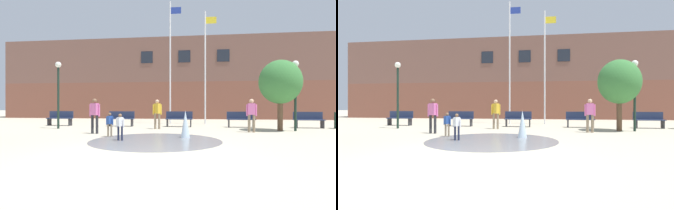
# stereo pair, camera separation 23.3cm
# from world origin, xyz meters

# --- Properties ---
(ground_plane) EXTENTS (100.00, 100.00, 0.00)m
(ground_plane) POSITION_xyz_m (0.00, 0.00, 0.00)
(ground_plane) COLOR #BCB299
(library_building) EXTENTS (36.00, 6.05, 7.64)m
(library_building) POSITION_xyz_m (0.00, 20.57, 3.82)
(library_building) COLOR brown
(library_building) RESTS_ON ground
(splash_fountain) EXTENTS (4.81, 4.81, 1.09)m
(splash_fountain) POSITION_xyz_m (0.37, 3.48, 0.25)
(splash_fountain) COLOR gray
(splash_fountain) RESTS_ON ground
(park_bench_left_of_flagpoles) EXTENTS (1.60, 0.44, 0.91)m
(park_bench_left_of_flagpoles) POSITION_xyz_m (-7.28, 9.10, 0.48)
(park_bench_left_of_flagpoles) COLOR #28282D
(park_bench_left_of_flagpoles) RESTS_ON ground
(park_bench_under_left_flagpole) EXTENTS (1.60, 0.44, 0.91)m
(park_bench_under_left_flagpole) POSITION_xyz_m (-3.31, 9.10, 0.48)
(park_bench_under_left_flagpole) COLOR #28282D
(park_bench_under_left_flagpole) RESTS_ON ground
(park_bench_center) EXTENTS (1.60, 0.44, 0.91)m
(park_bench_center) POSITION_xyz_m (0.23, 9.21, 0.48)
(park_bench_center) COLOR #28282D
(park_bench_center) RESTS_ON ground
(park_bench_under_right_flagpole) EXTENTS (1.60, 0.44, 0.91)m
(park_bench_under_right_flagpole) POSITION_xyz_m (3.84, 9.24, 0.48)
(park_bench_under_right_flagpole) COLOR #28282D
(park_bench_under_right_flagpole) RESTS_ON ground
(park_bench_far_right) EXTENTS (1.60, 0.44, 0.91)m
(park_bench_far_right) POSITION_xyz_m (7.57, 9.25, 0.48)
(park_bench_far_right) COLOR #28282D
(park_bench_far_right) RESTS_ON ground
(adult_near_bench) EXTENTS (0.50, 0.37, 1.59)m
(adult_near_bench) POSITION_xyz_m (-0.81, 7.54, 0.93)
(adult_near_bench) COLOR #89755B
(adult_near_bench) RESTS_ON ground
(adult_watching) EXTENTS (0.50, 0.31, 1.59)m
(adult_watching) POSITION_xyz_m (-3.25, 4.95, 0.93)
(adult_watching) COLOR #28282D
(adult_watching) RESTS_ON ground
(teen_by_trashcan) EXTENTS (0.50, 0.24, 1.59)m
(teen_by_trashcan) POSITION_xyz_m (3.93, 6.42, 0.93)
(teen_by_trashcan) COLOR #89755B
(teen_by_trashcan) RESTS_ON ground
(child_with_pink_shirt) EXTENTS (0.31, 0.24, 0.99)m
(child_with_pink_shirt) POSITION_xyz_m (-2.17, 3.95, 0.58)
(child_with_pink_shirt) COLOR #89755B
(child_with_pink_shirt) RESTS_ON ground
(child_running) EXTENTS (0.31, 0.24, 0.99)m
(child_running) POSITION_xyz_m (-1.39, 2.87, 0.58)
(child_running) COLOR #1E233D
(child_running) RESTS_ON ground
(flagpole_left) EXTENTS (0.80, 0.10, 8.40)m
(flagpole_left) POSITION_xyz_m (-0.54, 11.44, 4.45)
(flagpole_left) COLOR silver
(flagpole_left) RESTS_ON ground
(flagpole_right) EXTENTS (0.80, 0.10, 7.64)m
(flagpole_right) POSITION_xyz_m (1.84, 11.44, 4.06)
(flagpole_right) COLOR silver
(flagpole_right) RESTS_ON ground
(lamp_post_left_lane) EXTENTS (0.32, 0.32, 3.67)m
(lamp_post_left_lane) POSITION_xyz_m (-6.23, 7.06, 2.42)
(lamp_post_left_lane) COLOR #192D23
(lamp_post_left_lane) RESTS_ON ground
(lamp_post_right_lane) EXTENTS (0.32, 0.32, 3.52)m
(lamp_post_right_lane) POSITION_xyz_m (6.22, 7.35, 2.33)
(lamp_post_right_lane) COLOR #192D23
(lamp_post_right_lane) RESTS_ON ground
(street_tree_near_building) EXTENTS (2.08, 2.08, 3.57)m
(street_tree_near_building) POSITION_xyz_m (5.50, 7.38, 2.45)
(street_tree_near_building) COLOR brown
(street_tree_near_building) RESTS_ON ground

